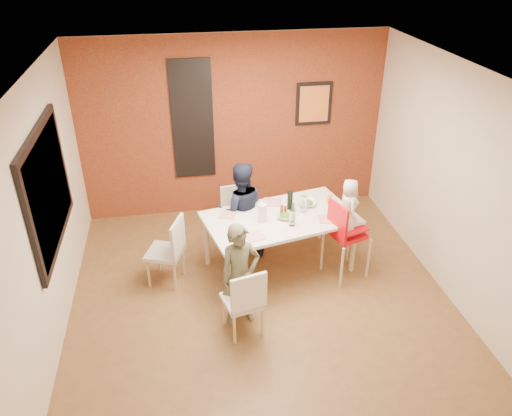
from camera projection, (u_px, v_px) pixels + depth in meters
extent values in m
plane|color=brown|center=(260.00, 294.00, 6.11)|extent=(4.50, 4.50, 0.00)
cube|color=silver|center=(261.00, 74.00, 4.79)|extent=(4.50, 4.50, 0.02)
cube|color=beige|center=(234.00, 127.00, 7.38)|extent=(4.50, 0.02, 2.70)
cube|color=beige|center=(317.00, 346.00, 3.52)|extent=(4.50, 0.02, 2.70)
cube|color=beige|center=(45.00, 215.00, 5.11)|extent=(0.02, 4.50, 2.70)
cube|color=beige|center=(451.00, 182.00, 5.78)|extent=(0.02, 4.50, 2.70)
cube|color=maroon|center=(234.00, 127.00, 7.36)|extent=(4.50, 0.02, 2.70)
cube|color=black|center=(48.00, 189.00, 5.19)|extent=(0.05, 1.70, 1.30)
cube|color=black|center=(49.00, 189.00, 5.19)|extent=(0.02, 1.55, 1.15)
cube|color=silver|center=(192.00, 120.00, 7.19)|extent=(0.55, 0.03, 1.70)
cube|color=black|center=(192.00, 120.00, 7.18)|extent=(0.60, 0.03, 1.76)
cube|color=black|center=(314.00, 104.00, 7.38)|extent=(0.54, 0.03, 0.64)
cube|color=orange|center=(314.00, 104.00, 7.36)|extent=(0.44, 0.01, 0.54)
cube|color=white|center=(280.00, 218.00, 6.24)|extent=(2.03, 1.41, 0.04)
cylinder|color=beige|center=(229.00, 278.00, 5.80)|extent=(0.06, 0.06, 0.73)
cylinder|color=beige|center=(207.00, 240.00, 6.50)|extent=(0.06, 0.06, 0.73)
cylinder|color=beige|center=(353.00, 247.00, 6.36)|extent=(0.06, 0.06, 0.73)
cylinder|color=beige|center=(321.00, 216.00, 7.06)|extent=(0.06, 0.06, 0.73)
cube|color=white|center=(243.00, 301.00, 5.39)|extent=(0.48, 0.48, 0.05)
cube|color=white|center=(249.00, 294.00, 5.13)|extent=(0.40, 0.13, 0.45)
cylinder|color=#C4B191|center=(251.00, 303.00, 5.68)|extent=(0.03, 0.03, 0.39)
cylinder|color=#C4B191|center=(262.00, 321.00, 5.42)|extent=(0.03, 0.03, 0.39)
cylinder|color=#C4B191|center=(224.00, 310.00, 5.56)|extent=(0.03, 0.03, 0.39)
cylinder|color=#C4B191|center=(234.00, 329.00, 5.30)|extent=(0.03, 0.03, 0.39)
cube|color=white|center=(239.00, 221.00, 6.82)|extent=(0.46, 0.46, 0.05)
cube|color=white|center=(235.00, 200.00, 6.86)|extent=(0.41, 0.09, 0.46)
cylinder|color=beige|center=(231.00, 243.00, 6.74)|extent=(0.03, 0.03, 0.40)
cylinder|color=beige|center=(225.00, 231.00, 7.02)|extent=(0.03, 0.03, 0.40)
cylinder|color=beige|center=(254.00, 239.00, 6.83)|extent=(0.03, 0.03, 0.40)
cylinder|color=beige|center=(248.00, 227.00, 7.10)|extent=(0.03, 0.03, 0.40)
cube|color=beige|center=(165.00, 252.00, 6.16)|extent=(0.53, 0.53, 0.05)
cube|color=beige|center=(178.00, 238.00, 6.01)|extent=(0.18, 0.40, 0.47)
cylinder|color=tan|center=(158.00, 258.00, 6.44)|extent=(0.03, 0.03, 0.41)
cylinder|color=tan|center=(183.00, 261.00, 6.38)|extent=(0.03, 0.03, 0.41)
cylinder|color=tan|center=(149.00, 273.00, 6.15)|extent=(0.03, 0.03, 0.41)
cylinder|color=tan|center=(175.00, 276.00, 6.09)|extent=(0.03, 0.03, 0.41)
cube|color=red|center=(347.00, 234.00, 6.19)|extent=(0.47, 0.47, 0.05)
cube|color=red|center=(337.00, 220.00, 6.00)|extent=(0.15, 0.36, 0.44)
cube|color=red|center=(348.00, 227.00, 6.14)|extent=(0.47, 0.47, 0.02)
cylinder|color=#BCAB8C|center=(368.00, 259.00, 6.27)|extent=(0.04, 0.04, 0.57)
cylinder|color=#BCAB8C|center=(342.00, 268.00, 6.10)|extent=(0.04, 0.04, 0.57)
cylinder|color=#BCAB8C|center=(348.00, 243.00, 6.59)|extent=(0.04, 0.04, 0.57)
cylinder|color=#BCAB8C|center=(322.00, 251.00, 6.42)|extent=(0.04, 0.04, 0.57)
imported|color=brown|center=(240.00, 275.00, 5.42)|extent=(0.51, 0.40, 1.25)
imported|color=black|center=(241.00, 211.00, 6.55)|extent=(0.66, 0.51, 1.35)
imported|color=silver|center=(349.00, 207.00, 6.00)|extent=(0.24, 0.36, 0.72)
cube|color=white|center=(256.00, 236.00, 5.83)|extent=(0.24, 0.24, 0.01)
cube|color=white|center=(272.00, 202.00, 6.54)|extent=(0.29, 0.29, 0.01)
cube|color=silver|center=(327.00, 219.00, 6.17)|extent=(0.25, 0.25, 0.01)
cube|color=white|center=(227.00, 215.00, 6.26)|extent=(0.26, 0.26, 0.01)
imported|color=silver|center=(286.00, 216.00, 6.19)|extent=(0.30, 0.30, 0.06)
imported|color=white|center=(307.00, 203.00, 6.48)|extent=(0.28, 0.28, 0.06)
cylinder|color=black|center=(290.00, 201.00, 6.31)|extent=(0.07, 0.07, 0.27)
cylinder|color=silver|center=(292.00, 218.00, 6.00)|extent=(0.07, 0.07, 0.21)
cylinder|color=white|center=(304.00, 204.00, 6.28)|extent=(0.08, 0.08, 0.22)
cylinder|color=white|center=(262.00, 213.00, 6.07)|extent=(0.11, 0.11, 0.24)
cylinder|color=red|center=(285.00, 211.00, 6.23)|extent=(0.03, 0.03, 0.13)
cylinder|color=#327B29|center=(293.00, 207.00, 6.30)|extent=(0.03, 0.03, 0.14)
cylinder|color=brown|center=(282.00, 210.00, 6.22)|extent=(0.04, 0.04, 0.15)
cylinder|color=orange|center=(329.00, 199.00, 6.51)|extent=(0.07, 0.07, 0.11)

